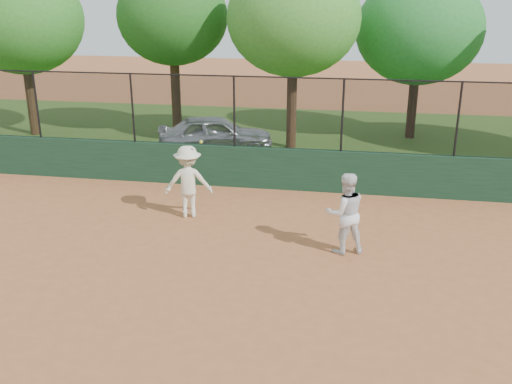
% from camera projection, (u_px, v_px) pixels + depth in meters
% --- Properties ---
extents(ground, '(80.00, 80.00, 0.00)m').
position_uv_depth(ground, '(195.00, 285.00, 10.97)').
color(ground, '#AF6338').
rests_on(ground, ground).
extents(back_wall, '(26.00, 0.20, 1.20)m').
position_uv_depth(back_wall, '(252.00, 167.00, 16.35)').
color(back_wall, '#1B3C25').
rests_on(back_wall, ground).
extents(grass_strip, '(36.00, 12.00, 0.01)m').
position_uv_depth(grass_strip, '(280.00, 138.00, 22.13)').
color(grass_strip, '#30541A').
rests_on(grass_strip, ground).
extents(parked_car, '(4.26, 2.63, 1.35)m').
position_uv_depth(parked_car, '(215.00, 135.00, 19.81)').
color(parked_car, '#B1B5BC').
rests_on(parked_car, ground).
extents(player_second, '(1.05, 0.93, 1.79)m').
position_uv_depth(player_second, '(345.00, 213.00, 12.12)').
color(player_second, white).
rests_on(player_second, ground).
extents(player_main, '(1.30, 0.92, 2.04)m').
position_uv_depth(player_main, '(188.00, 182.00, 14.10)').
color(player_main, beige).
rests_on(player_main, ground).
extents(fence_assembly, '(26.00, 0.06, 2.00)m').
position_uv_depth(fence_assembly, '(251.00, 111.00, 15.82)').
color(fence_assembly, black).
rests_on(fence_assembly, back_wall).
extents(tree_0, '(4.74, 4.31, 6.46)m').
position_uv_depth(tree_0, '(21.00, 19.00, 21.34)').
color(tree_0, '#49311A').
rests_on(tree_0, ground).
extents(tree_1, '(4.16, 3.79, 6.32)m').
position_uv_depth(tree_1, '(172.00, 17.00, 21.17)').
color(tree_1, '#462E18').
rests_on(tree_1, ground).
extents(tree_2, '(4.58, 4.16, 6.51)m').
position_uv_depth(tree_2, '(293.00, 18.00, 19.35)').
color(tree_2, '#4C2E1B').
rests_on(tree_2, ground).
extents(tree_3, '(4.65, 4.23, 6.07)m').
position_uv_depth(tree_3, '(419.00, 30.00, 20.94)').
color(tree_3, '#382112').
rests_on(tree_3, ground).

